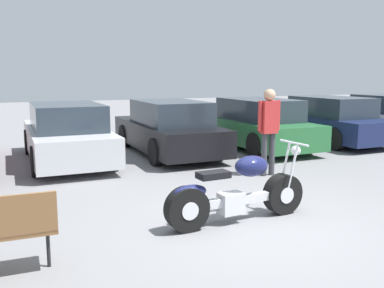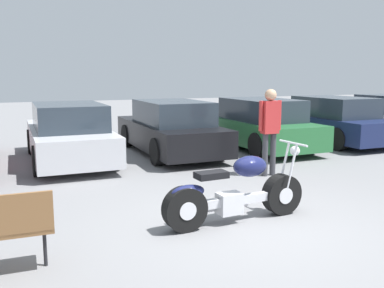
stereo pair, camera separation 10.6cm
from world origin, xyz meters
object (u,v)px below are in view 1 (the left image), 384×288
at_px(parked_car_green, 255,125).
at_px(person_standing, 269,124).
at_px(parked_car_navy, 326,121).
at_px(parked_car_silver, 67,134).
at_px(parked_car_black, 168,129).
at_px(motorcycle, 237,193).

relative_size(parked_car_green, person_standing, 2.53).
bearing_deg(parked_car_navy, parked_car_green, -179.31).
distance_m(parked_car_silver, person_standing, 4.80).
bearing_deg(parked_car_navy, parked_car_black, 179.00).
distance_m(parked_car_black, parked_car_navy, 5.20).
bearing_deg(parked_car_black, parked_car_navy, -1.00).
relative_size(parked_car_black, person_standing, 2.53).
xyz_separation_m(parked_car_green, parked_car_navy, (2.60, 0.03, 0.00)).
bearing_deg(parked_car_navy, person_standing, -143.58).
bearing_deg(parked_car_navy, motorcycle, -139.30).
height_order(parked_car_black, parked_car_navy, same).
xyz_separation_m(motorcycle, parked_car_green, (3.58, 5.29, 0.24)).
bearing_deg(person_standing, parked_car_black, 107.97).
bearing_deg(parked_car_black, parked_car_silver, -178.86).
xyz_separation_m(parked_car_green, person_standing, (-1.57, -3.05, 0.41)).
distance_m(parked_car_green, parked_car_navy, 2.60).
bearing_deg(parked_car_silver, person_standing, -40.67).
xyz_separation_m(parked_car_silver, parked_car_navy, (7.80, -0.04, 0.00)).
bearing_deg(parked_car_silver, parked_car_green, -0.78).
relative_size(parked_car_black, parked_car_green, 1.00).
distance_m(motorcycle, parked_car_navy, 8.16).
relative_size(parked_car_silver, parked_car_black, 1.00).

